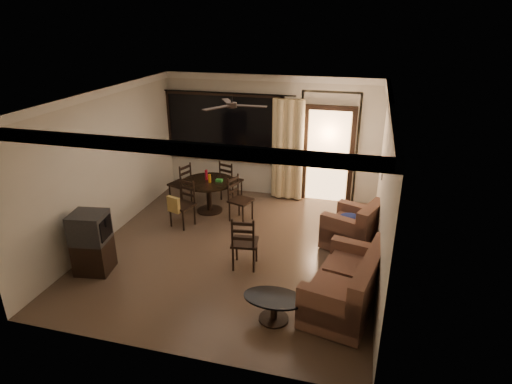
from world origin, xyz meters
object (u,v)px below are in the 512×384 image
(dining_table, at_px, (209,187))
(dining_chair_south, at_px, (182,212))
(dining_chair_west, at_px, (181,191))
(tv_cabinet, at_px, (92,243))
(side_chair, at_px, (245,252))
(sofa, at_px, (349,287))
(armchair, at_px, (354,229))
(dining_chair_north, at_px, (231,188))
(dining_chair_east, at_px, (240,208))
(coffee_table, at_px, (274,305))

(dining_table, height_order, dining_chair_south, dining_chair_south)
(dining_chair_west, height_order, tv_cabinet, tv_cabinet)
(side_chair, bearing_deg, sofa, 151.96)
(armchair, bearing_deg, sofa, -68.40)
(dining_chair_north, distance_m, tv_cabinet, 3.71)
(dining_table, relative_size, dining_chair_south, 1.18)
(dining_chair_east, distance_m, sofa, 3.34)
(sofa, distance_m, armchair, 1.83)
(dining_chair_north, xyz_separation_m, coffee_table, (1.91, -3.94, -0.03))
(side_chair, bearing_deg, coffee_table, 115.15)
(dining_chair_east, xyz_separation_m, side_chair, (0.59, -1.70, 0.01))
(coffee_table, bearing_deg, dining_chair_south, 135.62)
(dining_table, height_order, dining_chair_east, dining_chair_east)
(dining_chair_south, bearing_deg, dining_chair_east, 45.70)
(coffee_table, relative_size, side_chair, 0.89)
(side_chair, bearing_deg, dining_chair_south, -42.22)
(dining_chair_north, xyz_separation_m, sofa, (2.89, -3.38, 0.07))
(coffee_table, bearing_deg, tv_cabinet, 171.67)
(dining_chair_north, height_order, tv_cabinet, tv_cabinet)
(dining_chair_north, distance_m, side_chair, 2.94)
(sofa, bearing_deg, dining_chair_east, 147.17)
(tv_cabinet, bearing_deg, dining_chair_south, 59.98)
(sofa, bearing_deg, dining_chair_north, 142.85)
(tv_cabinet, xyz_separation_m, armchair, (4.15, 1.93, -0.17))
(dining_table, bearing_deg, dining_chair_south, -108.99)
(tv_cabinet, xyz_separation_m, coffee_table, (3.18, -0.46, -0.28))
(dining_table, distance_m, armchair, 3.24)
(sofa, bearing_deg, dining_chair_west, 155.86)
(dining_table, distance_m, dining_chair_north, 0.83)
(dining_table, distance_m, tv_cabinet, 2.92)
(dining_chair_east, relative_size, side_chair, 0.98)
(sofa, bearing_deg, dining_chair_south, 164.23)
(armchair, relative_size, side_chair, 1.17)
(dining_chair_south, xyz_separation_m, coffee_table, (2.44, -2.39, -0.05))
(dining_chair_west, relative_size, dining_chair_east, 1.00)
(dining_chair_south, distance_m, tv_cabinet, 2.07)
(dining_chair_north, distance_m, sofa, 4.45)
(dining_table, xyz_separation_m, dining_chair_north, (0.25, 0.74, -0.27))
(sofa, relative_size, coffee_table, 2.07)
(dining_chair_north, bearing_deg, tv_cabinet, 88.86)
(dining_chair_west, height_order, side_chair, side_chair)
(dining_chair_south, height_order, armchair, dining_chair_south)
(tv_cabinet, relative_size, coffee_table, 1.23)
(dining_chair_west, height_order, sofa, dining_chair_west)
(tv_cabinet, distance_m, sofa, 4.16)
(dining_chair_south, distance_m, side_chair, 2.02)
(armchair, distance_m, coffee_table, 2.59)
(sofa, bearing_deg, armchair, 102.62)
(dining_chair_east, height_order, tv_cabinet, tv_cabinet)
(dining_table, xyz_separation_m, armchair, (3.13, -0.80, -0.19))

